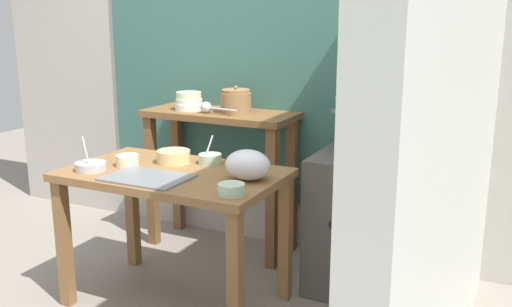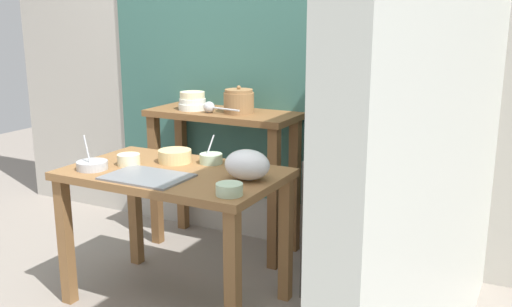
# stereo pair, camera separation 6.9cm
# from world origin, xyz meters

# --- Properties ---
(ground_plane) EXTENTS (9.00, 9.00, 0.00)m
(ground_plane) POSITION_xyz_m (0.00, 0.00, 0.00)
(ground_plane) COLOR gray
(wall_back) EXTENTS (4.40, 0.12, 2.60)m
(wall_back) POSITION_xyz_m (0.08, 1.10, 1.30)
(wall_back) COLOR #B2ADA3
(wall_back) RESTS_ON ground
(wall_right) EXTENTS (0.30, 3.20, 2.60)m
(wall_right) POSITION_xyz_m (1.40, 0.20, 1.30)
(wall_right) COLOR silver
(wall_right) RESTS_ON ground
(prep_table) EXTENTS (1.10, 0.66, 0.72)m
(prep_table) POSITION_xyz_m (0.03, 0.08, 0.61)
(prep_table) COLOR olive
(prep_table) RESTS_ON ground
(back_shelf_table) EXTENTS (0.96, 0.40, 0.90)m
(back_shelf_table) POSITION_xyz_m (-0.13, 0.83, 0.68)
(back_shelf_table) COLOR brown
(back_shelf_table) RESTS_ON ground
(stove_block) EXTENTS (0.60, 0.61, 0.78)m
(stove_block) POSITION_xyz_m (0.89, 0.70, 0.38)
(stove_block) COLOR #4C4742
(stove_block) RESTS_ON ground
(steamer_pot) EXTENTS (0.42, 0.38, 0.32)m
(steamer_pot) POSITION_xyz_m (0.85, 0.72, 0.92)
(steamer_pot) COLOR #B7BABF
(steamer_pot) RESTS_ON stove_block
(clay_pot) EXTENTS (0.19, 0.19, 0.17)m
(clay_pot) POSITION_xyz_m (-0.01, 0.83, 0.97)
(clay_pot) COLOR olive
(clay_pot) RESTS_ON back_shelf_table
(bowl_stack_enamel) EXTENTS (0.18, 0.18, 0.11)m
(bowl_stack_enamel) POSITION_xyz_m (-0.33, 0.79, 0.95)
(bowl_stack_enamel) COLOR silver
(bowl_stack_enamel) RESTS_ON back_shelf_table
(ladle) EXTENTS (0.26, 0.07, 0.07)m
(ladle) POSITION_xyz_m (-0.16, 0.74, 0.94)
(ladle) COLOR #B7BABF
(ladle) RESTS_ON back_shelf_table
(serving_tray) EXTENTS (0.40, 0.28, 0.01)m
(serving_tray) POSITION_xyz_m (-0.01, -0.09, 0.72)
(serving_tray) COLOR slate
(serving_tray) RESTS_ON prep_table
(plastic_bag) EXTENTS (0.22, 0.18, 0.15)m
(plastic_bag) POSITION_xyz_m (0.43, 0.11, 0.79)
(plastic_bag) COLOR white
(plastic_bag) RESTS_ON prep_table
(wide_pan) EXTENTS (0.23, 0.23, 0.05)m
(wide_pan) POSITION_xyz_m (1.07, 0.49, 0.81)
(wide_pan) COLOR #B7BABF
(wide_pan) RESTS_ON stove_block
(prep_bowl_0) EXTENTS (0.12, 0.12, 0.06)m
(prep_bowl_0) POSITION_xyz_m (-0.25, 0.06, 0.75)
(prep_bowl_0) COLOR beige
(prep_bowl_0) RESTS_ON prep_table
(prep_bowl_1) EXTENTS (0.16, 0.16, 0.18)m
(prep_bowl_1) POSITION_xyz_m (-0.36, -0.09, 0.74)
(prep_bowl_1) COLOR #B7BABF
(prep_bowl_1) RESTS_ON prep_table
(prep_bowl_2) EXTENTS (0.12, 0.12, 0.05)m
(prep_bowl_2) POSITION_xyz_m (0.48, -0.14, 0.75)
(prep_bowl_2) COLOR #B7D1AD
(prep_bowl_2) RESTS_ON prep_table
(prep_bowl_3) EXTENTS (0.18, 0.18, 0.07)m
(prep_bowl_3) POSITION_xyz_m (-0.07, 0.22, 0.76)
(prep_bowl_3) COLOR #E5C684
(prep_bowl_3) RESTS_ON prep_table
(prep_bowl_4) EXTENTS (0.12, 0.12, 0.15)m
(prep_bowl_4) POSITION_xyz_m (0.12, 0.29, 0.75)
(prep_bowl_4) COLOR #B7D1AD
(prep_bowl_4) RESTS_ON prep_table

